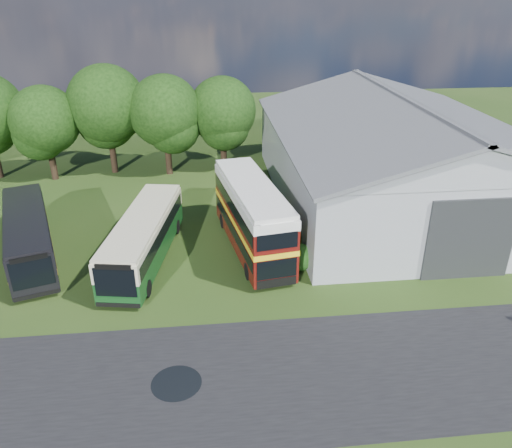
{
  "coord_description": "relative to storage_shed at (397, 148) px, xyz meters",
  "views": [
    {
      "loc": [
        0.14,
        -19.71,
        15.64
      ],
      "look_at": [
        3.18,
        8.0,
        2.15
      ],
      "focal_mm": 35.0,
      "sensor_mm": 36.0,
      "label": 1
    }
  ],
  "objects": [
    {
      "name": "shrub_front",
      "position": [
        -9.4,
        -9.98,
        -4.17
      ],
      "size": [
        1.7,
        1.7,
        1.7
      ],
      "primitive_type": "sphere",
      "color": "#194714",
      "rests_on": "ground"
    },
    {
      "name": "tree_right_b",
      "position": [
        -13.0,
        8.62,
        1.27
      ],
      "size": [
        5.98,
        5.98,
        8.45
      ],
      "color": "black",
      "rests_on": "ground"
    },
    {
      "name": "tree_right_a",
      "position": [
        -18.0,
        7.82,
        1.52
      ],
      "size": [
        6.26,
        6.26,
        8.83
      ],
      "color": "black",
      "rests_on": "ground"
    },
    {
      "name": "shrub_mid",
      "position": [
        -9.4,
        -7.98,
        -4.17
      ],
      "size": [
        1.6,
        1.6,
        1.6
      ],
      "primitive_type": "sphere",
      "color": "#194714",
      "rests_on": "ground"
    },
    {
      "name": "bus_dark_single",
      "position": [
        -25.88,
        -6.88,
        -2.58
      ],
      "size": [
        5.79,
        11.01,
        2.97
      ],
      "rotation": [
        0.0,
        0.0,
        0.32
      ],
      "color": "black",
      "rests_on": "ground"
    },
    {
      "name": "bus_maroon_double",
      "position": [
        -11.98,
        -7.2,
        -1.92
      ],
      "size": [
        4.3,
        10.78,
        4.51
      ],
      "rotation": [
        0.0,
        0.0,
        0.16
      ],
      "color": "black",
      "rests_on": "ground"
    },
    {
      "name": "asphalt_road",
      "position": [
        -12.0,
        -18.98,
        -4.17
      ],
      "size": [
        60.0,
        8.0,
        0.02
      ],
      "primitive_type": "cube",
      "color": "black",
      "rests_on": "ground"
    },
    {
      "name": "shrub_back",
      "position": [
        -9.4,
        -5.98,
        -4.17
      ],
      "size": [
        1.8,
        1.8,
        1.8
      ],
      "primitive_type": "sphere",
      "color": "#194714",
      "rests_on": "ground"
    },
    {
      "name": "tree_mid",
      "position": [
        -23.0,
        8.82,
        2.02
      ],
      "size": [
        6.8,
        6.8,
        9.6
      ],
      "color": "black",
      "rests_on": "ground"
    },
    {
      "name": "storage_shed",
      "position": [
        0.0,
        0.0,
        0.0
      ],
      "size": [
        18.8,
        24.8,
        8.15
      ],
      "color": "gray",
      "rests_on": "ground"
    },
    {
      "name": "tree_left_b",
      "position": [
        -28.0,
        7.52,
        1.09
      ],
      "size": [
        5.78,
        5.78,
        8.16
      ],
      "color": "black",
      "rests_on": "ground"
    },
    {
      "name": "bus_green_single",
      "position": [
        -18.73,
        -8.04,
        -2.56
      ],
      "size": [
        4.4,
        11.19,
        3.01
      ],
      "rotation": [
        0.0,
        0.0,
        -0.18
      ],
      "color": "black",
      "rests_on": "ground"
    },
    {
      "name": "ground",
      "position": [
        -15.0,
        -15.98,
        -4.17
      ],
      "size": [
        120.0,
        120.0,
        0.0
      ],
      "primitive_type": "plane",
      "color": "#233D13",
      "rests_on": "ground"
    },
    {
      "name": "puddle",
      "position": [
        -16.5,
        -18.98,
        -4.17
      ],
      "size": [
        2.2,
        2.2,
        0.01
      ],
      "primitive_type": "cylinder",
      "color": "black",
      "rests_on": "ground"
    }
  ]
}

